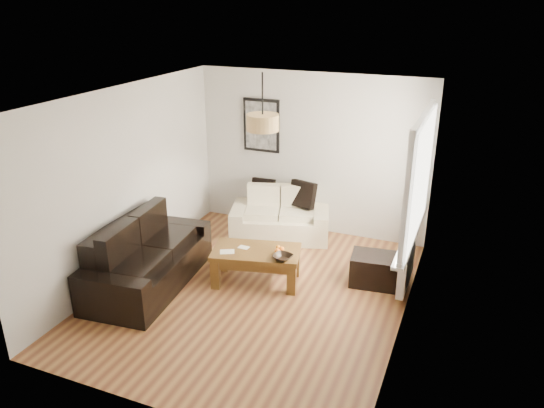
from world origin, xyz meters
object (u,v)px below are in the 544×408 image
at_px(sofa_leather, 148,255).
at_px(loveseat_cream, 280,214).
at_px(ottoman, 378,270).
at_px(coffee_table, 256,266).

bearing_deg(sofa_leather, loveseat_cream, -33.19).
height_order(sofa_leather, ottoman, sofa_leather).
xyz_separation_m(sofa_leather, coffee_table, (1.32, 0.60, -0.20)).
distance_m(loveseat_cream, coffee_table, 1.51).
height_order(loveseat_cream, coffee_table, loveseat_cream).
relative_size(coffee_table, ottoman, 1.60).
xyz_separation_m(loveseat_cream, ottoman, (1.79, -0.92, -0.18)).
bearing_deg(coffee_table, ottoman, 20.07).
xyz_separation_m(coffee_table, ottoman, (1.56, 0.57, -0.03)).
relative_size(loveseat_cream, sofa_leather, 0.77).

